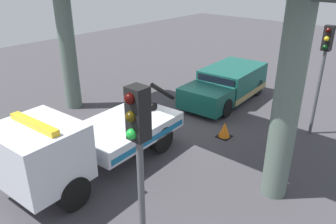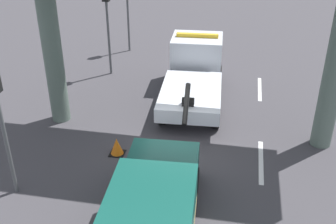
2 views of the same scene
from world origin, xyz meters
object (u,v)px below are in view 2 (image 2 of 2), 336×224
at_px(tow_truck_white, 194,71).
at_px(towed_van_green, 152,211).
at_px(traffic_light_far, 107,8).
at_px(traffic_cone_orange, 117,147).

height_order(tow_truck_white, towed_van_green, tow_truck_white).
bearing_deg(tow_truck_white, traffic_light_far, 68.22).
bearing_deg(towed_van_green, traffic_light_far, 23.39).
xyz_separation_m(tow_truck_white, traffic_light_far, (1.79, 4.48, 2.11)).
bearing_deg(traffic_cone_orange, towed_van_green, -149.28).
xyz_separation_m(tow_truck_white, traffic_cone_orange, (-5.19, 2.02, -0.91)).
height_order(tow_truck_white, traffic_cone_orange, tow_truck_white).
bearing_deg(tow_truck_white, traffic_cone_orange, 158.68).
xyz_separation_m(towed_van_green, traffic_cone_orange, (3.49, 2.08, -0.49)).
relative_size(tow_truck_white, towed_van_green, 1.38).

